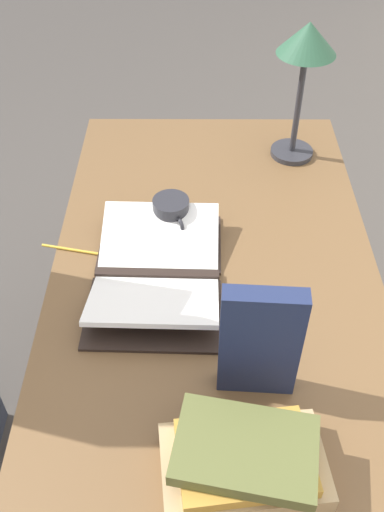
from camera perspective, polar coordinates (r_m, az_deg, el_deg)
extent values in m
plane|color=#47423D|center=(1.97, 1.70, -17.65)|extent=(12.00, 12.00, 0.00)
cube|color=brown|center=(1.37, 2.33, -3.23)|extent=(1.49, 0.80, 0.03)
cube|color=brown|center=(2.15, -7.79, 3.77)|extent=(0.06, 0.06, 0.71)
cube|color=brown|center=(2.17, 10.87, 3.68)|extent=(0.06, 0.06, 0.71)
cube|color=black|center=(1.37, -3.50, -1.88)|extent=(0.03, 0.30, 0.02)
cube|color=black|center=(1.46, -3.15, 1.29)|extent=(0.22, 0.31, 0.01)
cube|color=black|center=(1.30, -3.88, -5.81)|extent=(0.22, 0.31, 0.01)
cube|color=white|center=(1.43, -3.23, 1.93)|extent=(0.20, 0.30, 0.07)
cube|color=white|center=(1.28, -3.91, -4.54)|extent=(0.20, 0.30, 0.07)
cube|color=tan|center=(1.07, 5.13, -20.34)|extent=(0.20, 0.30, 0.06)
cube|color=#BC8933|center=(1.04, 5.28, -19.38)|extent=(0.19, 0.25, 0.03)
cube|color=brown|center=(1.01, 5.39, -18.69)|extent=(0.20, 0.26, 0.03)
cube|color=#1E284C|center=(1.08, 6.79, -8.62)|extent=(0.05, 0.15, 0.27)
cylinder|color=#2D2D33|center=(1.80, 9.93, 10.22)|extent=(0.13, 0.13, 0.02)
cylinder|color=#2D2D33|center=(1.71, 10.60, 14.64)|extent=(0.02, 0.02, 0.30)
cone|color=#285138|center=(1.63, 11.54, 20.59)|extent=(0.16, 0.16, 0.09)
cylinder|color=#28282D|center=(1.48, -2.09, 4.29)|extent=(0.09, 0.09, 0.09)
torus|color=#28282D|center=(1.45, -1.26, 3.08)|extent=(0.05, 0.03, 0.05)
cylinder|color=gold|center=(1.47, -11.87, 0.61)|extent=(0.04, 0.16, 0.01)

